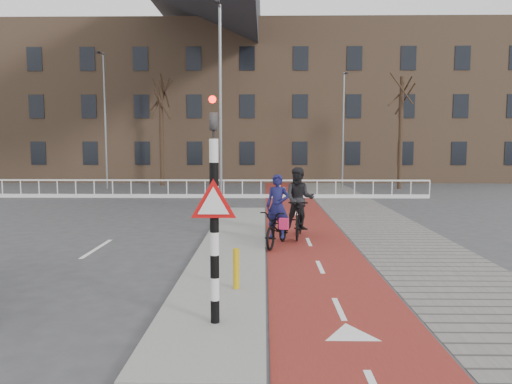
{
  "coord_description": "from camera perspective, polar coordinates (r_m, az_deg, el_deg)",
  "views": [
    {
      "loc": [
        0.17,
        -9.61,
        2.93
      ],
      "look_at": [
        -0.07,
        5.0,
        1.5
      ],
      "focal_mm": 35.0,
      "sensor_mm": 36.0,
      "label": 1
    }
  ],
  "objects": [
    {
      "name": "ground",
      "position": [
        10.05,
        -0.07,
        -11.38
      ],
      "size": [
        120.0,
        120.0,
        0.0
      ],
      "primitive_type": "plane",
      "color": "#38383A",
      "rests_on": "ground"
    },
    {
      "name": "bike_lane",
      "position": [
        19.87,
        4.77,
        -2.89
      ],
      "size": [
        2.5,
        60.0,
        0.01
      ],
      "primitive_type": "cube",
      "color": "maroon",
      "rests_on": "ground"
    },
    {
      "name": "sidewalk",
      "position": [
        20.25,
        12.71,
        -2.85
      ],
      "size": [
        3.0,
        60.0,
        0.01
      ],
      "primitive_type": "cube",
      "color": "slate",
      "rests_on": "ground"
    },
    {
      "name": "curb_island",
      "position": [
        13.93,
        -2.67,
        -6.3
      ],
      "size": [
        1.8,
        16.0,
        0.12
      ],
      "primitive_type": "cube",
      "color": "gray",
      "rests_on": "ground"
    },
    {
      "name": "traffic_signal",
      "position": [
        7.68,
        -4.81,
        -1.47
      ],
      "size": [
        0.8,
        0.8,
        3.68
      ],
      "color": "black",
      "rests_on": "curb_island"
    },
    {
      "name": "bollard",
      "position": [
        9.77,
        -2.28,
        -8.73
      ],
      "size": [
        0.12,
        0.12,
        0.79
      ],
      "primitive_type": "cylinder",
      "color": "gold",
      "rests_on": "curb_island"
    },
    {
      "name": "cyclist_near",
      "position": [
        14.22,
        2.47,
        -3.45
      ],
      "size": [
        1.24,
        2.09,
        2.05
      ],
      "rotation": [
        0.0,
        0.0,
        -0.3
      ],
      "color": "black",
      "rests_on": "bike_lane"
    },
    {
      "name": "cyclist_far",
      "position": [
        15.47,
        4.95,
        -1.93
      ],
      "size": [
        1.04,
        2.13,
        2.18
      ],
      "rotation": [
        0.0,
        0.0,
        -0.15
      ],
      "color": "black",
      "rests_on": "bike_lane"
    },
    {
      "name": "railing",
      "position": [
        27.23,
        -10.01,
        -0.02
      ],
      "size": [
        28.0,
        0.1,
        0.99
      ],
      "color": "silver",
      "rests_on": "ground"
    },
    {
      "name": "townhouse_row",
      "position": [
        42.01,
        -3.47,
        12.27
      ],
      "size": [
        46.0,
        10.0,
        15.9
      ],
      "color": "#7F6047",
      "rests_on": "ground"
    },
    {
      "name": "tree_mid",
      "position": [
        35.41,
        -10.75,
        6.62
      ],
      "size": [
        0.29,
        0.29,
        7.24
      ],
      "primitive_type": "cylinder",
      "color": "black",
      "rests_on": "ground"
    },
    {
      "name": "tree_right",
      "position": [
        33.38,
        16.2,
        6.47
      ],
      "size": [
        0.27,
        0.27,
        7.13
      ],
      "primitive_type": "cylinder",
      "color": "black",
      "rests_on": "ground"
    },
    {
      "name": "streetlight_near",
      "position": [
        21.13,
        -4.08,
        9.27
      ],
      "size": [
        0.12,
        0.12,
        8.58
      ],
      "primitive_type": "cylinder",
      "color": "slate",
      "rests_on": "ground"
    },
    {
      "name": "streetlight_left",
      "position": [
        33.62,
        -16.84,
        7.72
      ],
      "size": [
        0.12,
        0.12,
        8.62
      ],
      "primitive_type": "cylinder",
      "color": "slate",
      "rests_on": "ground"
    },
    {
      "name": "streetlight_right",
      "position": [
        33.51,
        9.92,
        6.92
      ],
      "size": [
        0.12,
        0.12,
        7.5
      ],
      "primitive_type": "cylinder",
      "color": "slate",
      "rests_on": "ground"
    }
  ]
}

